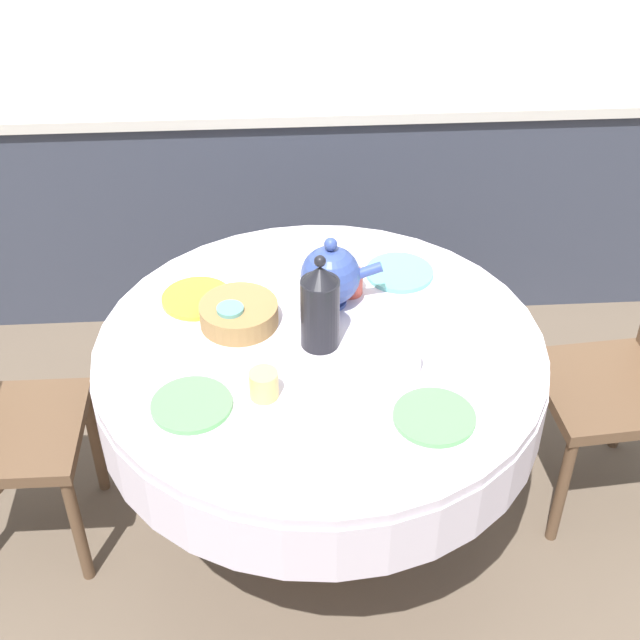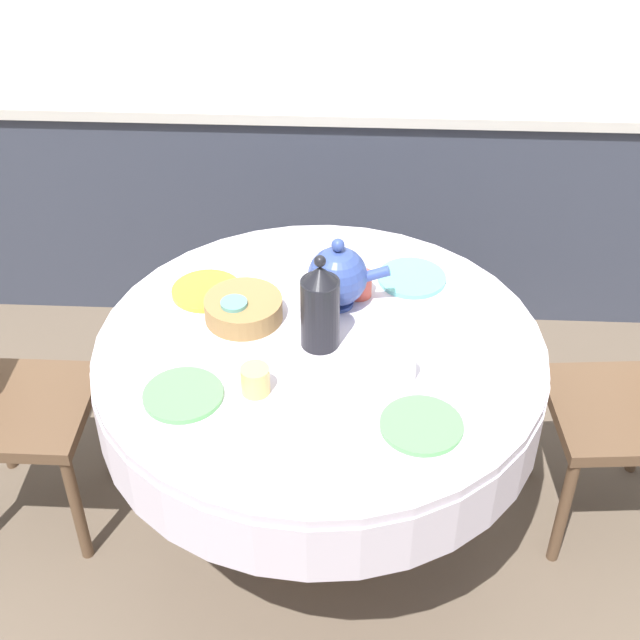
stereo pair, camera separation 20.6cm
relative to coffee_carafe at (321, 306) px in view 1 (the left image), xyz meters
The scene contains 14 objects.
ground_plane 0.84m from the coffee_carafe, 134.55° to the right, with size 12.00×12.00×0.00m, color brown.
kitchen_counter 1.44m from the coffee_carafe, 90.16° to the left, with size 3.24×0.64×0.89m.
dining_table 0.25m from the coffee_carafe, 134.55° to the right, with size 1.24×1.24×0.72m.
plate_near_left 0.43m from the coffee_carafe, 145.23° to the right, with size 0.20×0.20×0.01m, color #5BA85B.
cup_near_left 0.27m from the coffee_carafe, 127.53° to the right, with size 0.07×0.07×0.08m, color #DBB766.
plate_near_right 0.42m from the coffee_carafe, 50.78° to the right, with size 0.20×0.20×0.01m, color #5BA85B.
cup_near_right 0.27m from the coffee_carafe, 32.03° to the right, with size 0.07×0.07×0.08m, color white.
plate_far_left 0.42m from the coffee_carafe, 148.16° to the left, with size 0.20×0.20×0.01m, color yellow.
cup_far_left 0.27m from the coffee_carafe, 163.36° to the left, with size 0.07×0.07×0.08m, color #5BA39E.
plate_far_right 0.42m from the coffee_carafe, 50.60° to the left, with size 0.20×0.20×0.01m, color #60BCB7.
cup_far_right 0.26m from the coffee_carafe, 66.64° to the left, with size 0.07×0.07×0.08m, color #CC4C3D.
coffee_carafe is the anchor object (origin of this frame).
teapot 0.18m from the coffee_carafe, 77.86° to the left, with size 0.23×0.17×0.22m.
bread_basket 0.26m from the coffee_carafe, 155.73° to the left, with size 0.22×0.22×0.06m, color olive.
Camera 1 is at (-0.12, -1.87, 2.24)m, focal length 50.00 mm.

